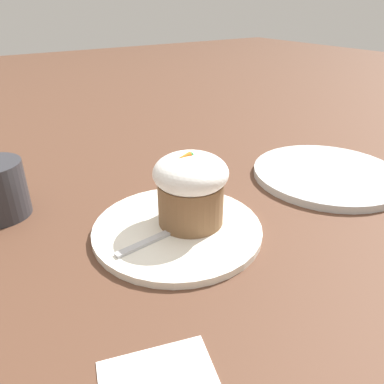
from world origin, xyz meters
TOP-DOWN VIEW (x-y plane):
  - ground_plane at (0.00, 0.00)m, footprint 4.00×4.00m
  - dessert_plate at (0.00, 0.00)m, footprint 0.23×0.23m
  - carrot_cake at (-0.02, 0.00)m, footprint 0.10×0.10m
  - spoon at (0.02, 0.01)m, footprint 0.12×0.04m
  - side_plate at (-0.32, 0.00)m, footprint 0.26×0.26m

SIDE VIEW (x-z plane):
  - ground_plane at x=0.00m, z-range 0.00..0.00m
  - dessert_plate at x=0.00m, z-range 0.00..0.01m
  - side_plate at x=-0.32m, z-range 0.00..0.01m
  - spoon at x=0.02m, z-range 0.01..0.02m
  - carrot_cake at x=-0.02m, z-range 0.01..0.12m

